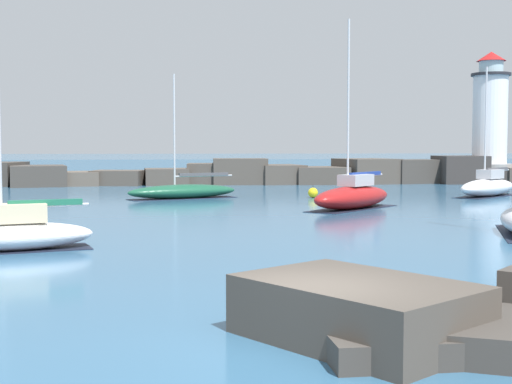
{
  "coord_description": "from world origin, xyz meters",
  "views": [
    {
      "loc": [
        -2.3,
        -12.06,
        3.55
      ],
      "look_at": [
        1.9,
        24.4,
        1.15
      ],
      "focal_mm": 50.0,
      "sensor_mm": 36.0,
      "label": 1
    }
  ],
  "objects_px": {
    "sailboat_moored_2": "(183,191)",
    "mooring_buoy_orange_near": "(313,193)",
    "sailboat_moored_3": "(488,186)",
    "lighthouse": "(490,127)",
    "sailboat_moored_6": "(353,196)",
    "sailboat_moored_4": "(15,233)"
  },
  "relations": [
    {
      "from": "sailboat_moored_2",
      "to": "mooring_buoy_orange_near",
      "type": "xyz_separation_m",
      "value": [
        8.82,
        -0.24,
        -0.16
      ]
    },
    {
      "from": "lighthouse",
      "to": "sailboat_moored_2",
      "type": "xyz_separation_m",
      "value": [
        -29.56,
        -17.63,
        -4.84
      ]
    },
    {
      "from": "sailboat_moored_4",
      "to": "sailboat_moored_3",
      "type": "bearing_deg",
      "value": 40.03
    },
    {
      "from": "sailboat_moored_3",
      "to": "lighthouse",
      "type": "bearing_deg",
      "value": 65.17
    },
    {
      "from": "lighthouse",
      "to": "sailboat_moored_6",
      "type": "relative_size",
      "value": 1.19
    },
    {
      "from": "sailboat_moored_3",
      "to": "mooring_buoy_orange_near",
      "type": "relative_size",
      "value": 10.16
    },
    {
      "from": "lighthouse",
      "to": "sailboat_moored_6",
      "type": "height_order",
      "value": "lighthouse"
    },
    {
      "from": "lighthouse",
      "to": "mooring_buoy_orange_near",
      "type": "bearing_deg",
      "value": -139.26
    },
    {
      "from": "sailboat_moored_3",
      "to": "sailboat_moored_6",
      "type": "bearing_deg",
      "value": -144.16
    },
    {
      "from": "sailboat_moored_3",
      "to": "sailboat_moored_6",
      "type": "distance_m",
      "value": 14.66
    },
    {
      "from": "sailboat_moored_4",
      "to": "sailboat_moored_2",
      "type": "bearing_deg",
      "value": 75.58
    },
    {
      "from": "sailboat_moored_2",
      "to": "mooring_buoy_orange_near",
      "type": "bearing_deg",
      "value": -1.59
    },
    {
      "from": "sailboat_moored_3",
      "to": "sailboat_moored_4",
      "type": "bearing_deg",
      "value": -139.97
    },
    {
      "from": "sailboat_moored_3",
      "to": "sailboat_moored_6",
      "type": "height_order",
      "value": "sailboat_moored_6"
    },
    {
      "from": "lighthouse",
      "to": "mooring_buoy_orange_near",
      "type": "distance_m",
      "value": 27.84
    },
    {
      "from": "sailboat_moored_2",
      "to": "mooring_buoy_orange_near",
      "type": "distance_m",
      "value": 8.82
    },
    {
      "from": "lighthouse",
      "to": "sailboat_moored_3",
      "type": "relative_size",
      "value": 1.39
    },
    {
      "from": "sailboat_moored_4",
      "to": "lighthouse",
      "type": "bearing_deg",
      "value": 48.96
    },
    {
      "from": "sailboat_moored_2",
      "to": "sailboat_moored_3",
      "type": "relative_size",
      "value": 0.92
    },
    {
      "from": "lighthouse",
      "to": "sailboat_moored_6",
      "type": "xyz_separation_m",
      "value": [
        -20.18,
        -26.51,
        -4.61
      ]
    },
    {
      "from": "sailboat_moored_3",
      "to": "sailboat_moored_6",
      "type": "relative_size",
      "value": 0.86
    },
    {
      "from": "mooring_buoy_orange_near",
      "to": "lighthouse",
      "type": "bearing_deg",
      "value": 40.74
    }
  ]
}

